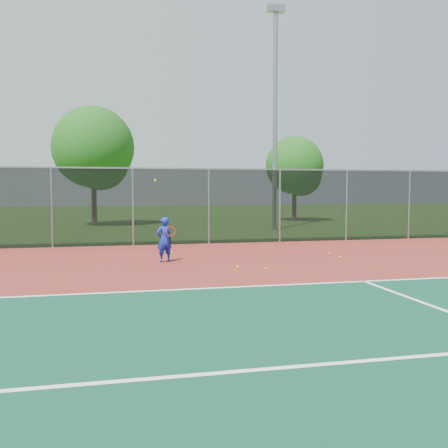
# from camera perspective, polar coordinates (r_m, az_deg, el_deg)

# --- Properties ---
(ground) EXTENTS (120.00, 120.00, 0.00)m
(ground) POSITION_cam_1_polar(r_m,az_deg,el_deg) (8.82, 13.57, -10.60)
(ground) COLOR #2B5919
(ground) RESTS_ON ground
(court_apron) EXTENTS (30.00, 20.00, 0.02)m
(court_apron) POSITION_cam_1_polar(r_m,az_deg,el_deg) (10.60, 8.73, -8.01)
(court_apron) COLOR maroon
(court_apron) RESTS_ON ground
(fence_back) EXTENTS (30.00, 0.06, 3.03)m
(fence_back) POSITION_cam_1_polar(r_m,az_deg,el_deg) (20.02, -1.76, 2.16)
(fence_back) COLOR black
(fence_back) RESTS_ON court_apron
(tennis_player) EXTENTS (0.59, 0.65, 2.48)m
(tennis_player) POSITION_cam_1_polar(r_m,az_deg,el_deg) (15.04, -6.84, -1.77)
(tennis_player) COLOR #1223AA
(tennis_player) RESTS_ON court_apron
(practice_ball_1) EXTENTS (0.07, 0.07, 0.07)m
(practice_ball_1) POSITION_cam_1_polar(r_m,az_deg,el_deg) (13.85, 1.58, -4.94)
(practice_ball_1) COLOR yellow
(practice_ball_1) RESTS_ON court_apron
(practice_ball_3) EXTENTS (0.07, 0.07, 0.07)m
(practice_ball_3) POSITION_cam_1_polar(r_m,az_deg,el_deg) (16.30, 13.16, -3.69)
(practice_ball_3) COLOR yellow
(practice_ball_3) RESTS_ON court_apron
(practice_ball_4) EXTENTS (0.07, 0.07, 0.07)m
(practice_ball_4) POSITION_cam_1_polar(r_m,az_deg,el_deg) (17.22, 11.95, -3.26)
(practice_ball_4) COLOR yellow
(practice_ball_4) RESTS_ON court_apron
(practice_ball_5) EXTENTS (0.07, 0.07, 0.07)m
(practice_ball_5) POSITION_cam_1_polar(r_m,az_deg,el_deg) (17.02, -5.97, -3.28)
(practice_ball_5) COLOR yellow
(practice_ball_5) RESTS_ON court_apron
(practice_ball_6) EXTENTS (0.07, 0.07, 0.07)m
(practice_ball_6) POSITION_cam_1_polar(r_m,az_deg,el_deg) (13.56, 4.83, -5.14)
(practice_ball_6) COLOR yellow
(practice_ball_6) RESTS_ON court_apron
(practice_ball_7) EXTENTS (0.07, 0.07, 0.07)m
(practice_ball_7) POSITION_cam_1_polar(r_m,az_deg,el_deg) (20.06, 14.98, -2.29)
(practice_ball_7) COLOR yellow
(practice_ball_7) RESTS_ON court_apron
(floodlight_n) EXTENTS (0.90, 0.40, 11.97)m
(floodlight_n) POSITION_cam_1_polar(r_m,az_deg,el_deg) (27.76, 5.87, 13.42)
(floodlight_n) COLOR gray
(floodlight_n) RESTS_ON ground
(tree_back_left) EXTENTS (4.88, 4.88, 7.16)m
(tree_back_left) POSITION_cam_1_polar(r_m,az_deg,el_deg) (31.09, -14.54, 8.09)
(tree_back_left) COLOR #3A2215
(tree_back_left) RESTS_ON ground
(tree_back_mid) EXTENTS (3.98, 3.98, 5.84)m
(tree_back_mid) POSITION_cam_1_polar(r_m,az_deg,el_deg) (34.88, 8.27, 6.36)
(tree_back_mid) COLOR #3A2215
(tree_back_mid) RESTS_ON ground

